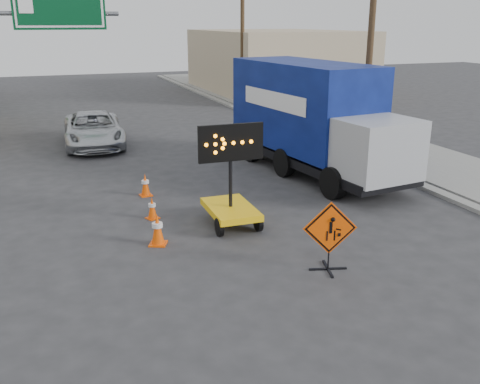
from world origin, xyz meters
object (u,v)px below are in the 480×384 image
construction_sign (330,234)px  box_truck (313,124)px  pickup_truck (94,129)px  arrow_board (231,203)px

construction_sign → box_truck: box_truck is taller
pickup_truck → box_truck: (6.93, -7.29, 1.04)m
arrow_board → box_truck: 6.10m
arrow_board → pickup_truck: bearing=103.4°
construction_sign → arrow_board: (-1.08, 3.38, -0.22)m
arrow_board → box_truck: size_ratio=0.33×
construction_sign → box_truck: size_ratio=0.19×
arrow_board → construction_sign: bearing=-70.8°
construction_sign → pickup_truck: (-3.46, 14.57, -0.11)m
arrow_board → box_truck: box_truck is taller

